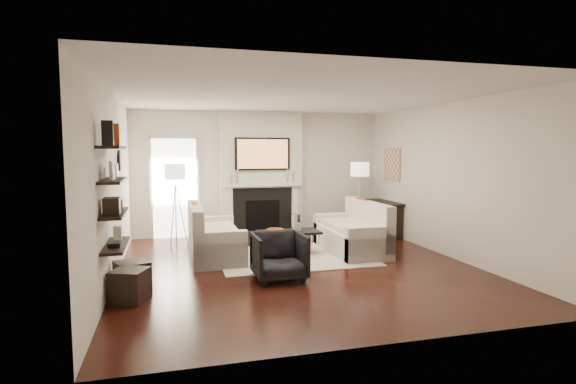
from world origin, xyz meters
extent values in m
plane|color=black|center=(0.00, 0.00, 0.00)|extent=(6.00, 6.00, 0.00)
plane|color=white|center=(0.00, 0.00, 2.70)|extent=(6.00, 6.00, 0.00)
plane|color=silver|center=(0.00, 3.00, 1.35)|extent=(5.50, 0.00, 5.50)
plane|color=silver|center=(0.00, -3.00, 1.35)|extent=(5.50, 0.00, 5.50)
plane|color=silver|center=(-2.75, 0.00, 1.35)|extent=(0.00, 6.00, 6.00)
plane|color=silver|center=(2.75, 0.00, 1.35)|extent=(0.00, 6.00, 6.00)
cube|color=silver|center=(0.00, 2.88, 1.35)|extent=(1.80, 0.25, 2.70)
cube|color=black|center=(0.00, 2.74, 0.52)|extent=(1.30, 0.02, 1.04)
cube|color=black|center=(0.00, 2.73, 0.45)|extent=(0.75, 0.02, 0.65)
cube|color=white|center=(-0.72, 2.71, 0.55)|extent=(0.12, 0.08, 1.10)
cube|color=white|center=(0.72, 2.71, 0.55)|extent=(0.12, 0.08, 1.10)
cube|color=white|center=(0.00, 2.69, 1.12)|extent=(1.70, 0.18, 0.07)
cube|color=black|center=(0.00, 2.71, 1.78)|extent=(1.20, 0.06, 0.70)
cube|color=#BF723F|center=(0.00, 2.68, 1.78)|extent=(1.10, 0.00, 0.62)
cylinder|color=silver|center=(-0.55, 2.70, 1.30)|extent=(0.04, 0.04, 0.30)
cylinder|color=silver|center=(-0.68, 2.70, 1.27)|extent=(0.04, 0.04, 0.24)
cylinder|color=silver|center=(0.55, 2.70, 1.30)|extent=(0.04, 0.04, 0.30)
cylinder|color=silver|center=(0.68, 2.70, 1.27)|extent=(0.04, 0.04, 0.24)
cube|color=white|center=(-1.85, 2.98, 1.05)|extent=(0.90, 0.02, 2.10)
cube|color=white|center=(-2.33, 2.96, 1.05)|extent=(0.06, 0.06, 2.16)
cube|color=white|center=(-1.37, 2.96, 1.05)|extent=(0.06, 0.06, 2.16)
cube|color=white|center=(-1.85, 2.96, 2.13)|extent=(1.02, 0.06, 0.06)
cube|color=beige|center=(0.10, 0.65, 0.01)|extent=(2.60, 2.00, 0.01)
cube|color=beige|center=(-1.21, 0.98, 0.21)|extent=(0.85, 1.80, 0.42)
cube|color=beige|center=(-1.55, 0.98, 0.53)|extent=(0.18, 1.80, 0.80)
cube|color=beige|center=(-1.21, 0.17, 0.30)|extent=(0.85, 0.18, 0.60)
cube|color=beige|center=(-1.21, 1.79, 0.30)|extent=(0.85, 0.18, 0.60)
cube|color=beige|center=(-1.16, 0.98, 0.47)|extent=(0.63, 1.44, 0.10)
cube|color=#A14213|center=(-1.55, 1.28, 0.73)|extent=(0.10, 0.42, 0.42)
cube|color=black|center=(-1.55, 0.68, 0.72)|extent=(0.10, 0.40, 0.40)
cube|color=beige|center=(1.24, 0.77, 0.21)|extent=(0.85, 1.80, 0.42)
cube|color=beige|center=(1.58, 0.77, 0.53)|extent=(0.18, 1.80, 0.80)
cube|color=beige|center=(1.24, -0.04, 0.30)|extent=(0.85, 0.18, 0.60)
cube|color=beige|center=(1.24, 1.58, 0.30)|extent=(0.85, 0.18, 0.60)
cube|color=beige|center=(1.19, 0.77, 0.47)|extent=(0.63, 1.44, 0.10)
cube|color=#A14213|center=(1.58, 1.07, 0.73)|extent=(0.10, 0.42, 0.42)
cube|color=black|center=(1.58, 0.47, 0.72)|extent=(0.10, 0.40, 0.40)
cube|color=black|center=(0.09, 0.87, 0.40)|extent=(1.10, 0.55, 0.04)
cylinder|color=silver|center=(-0.41, 0.65, 0.19)|extent=(0.02, 0.02, 0.38)
cylinder|color=silver|center=(0.59, 0.65, 0.19)|extent=(0.02, 0.02, 0.38)
cylinder|color=silver|center=(-0.41, 1.09, 0.19)|extent=(0.02, 0.02, 0.38)
cylinder|color=silver|center=(0.59, 1.09, 0.19)|extent=(0.02, 0.02, 0.38)
cylinder|color=white|center=(0.24, 0.87, 0.56)|extent=(0.18, 0.18, 0.31)
cylinder|color=white|center=(0.24, 0.87, 0.50)|extent=(0.10, 0.10, 0.14)
cylinder|color=#9F491A|center=(-0.16, 0.87, 0.45)|extent=(0.31, 0.31, 0.05)
imported|color=black|center=(-0.46, -0.61, 0.37)|extent=(0.73, 0.69, 0.75)
cylinder|color=silver|center=(-1.85, 2.16, 0.60)|extent=(0.02, 0.02, 1.20)
cylinder|color=white|center=(-1.85, 2.16, 1.45)|extent=(0.40, 0.40, 0.30)
cylinder|color=silver|center=(-1.74, 2.16, 0.60)|extent=(0.25, 0.02, 1.23)
cylinder|color=silver|center=(-1.91, 2.25, 0.60)|extent=(0.14, 0.22, 1.23)
cylinder|color=silver|center=(-1.91, 2.06, 0.60)|extent=(0.14, 0.22, 1.23)
cylinder|color=silver|center=(2.05, 2.22, 0.60)|extent=(0.02, 0.02, 1.20)
cylinder|color=white|center=(2.05, 2.22, 1.45)|extent=(0.40, 0.40, 0.30)
cylinder|color=silver|center=(2.16, 2.22, 0.60)|extent=(0.25, 0.02, 1.23)
cylinder|color=silver|center=(2.00, 2.32, 0.60)|extent=(0.14, 0.22, 1.23)
cylinder|color=silver|center=(1.99, 2.13, 0.60)|extent=(0.14, 0.22, 1.23)
cube|color=black|center=(2.57, 2.06, 0.73)|extent=(0.35, 1.20, 0.04)
cube|color=black|center=(2.57, 1.51, 0.35)|extent=(0.30, 0.04, 0.71)
cube|color=black|center=(2.57, 2.61, 0.35)|extent=(0.30, 0.04, 0.71)
cube|color=tan|center=(2.73, 2.05, 1.55)|extent=(0.03, 0.70, 0.70)
cube|color=black|center=(-2.62, -1.00, 0.70)|extent=(0.25, 1.00, 0.03)
cube|color=black|center=(-2.62, -1.00, 1.10)|extent=(0.25, 1.00, 0.04)
cube|color=black|center=(-2.62, -1.00, 1.50)|extent=(0.25, 1.00, 0.04)
cube|color=black|center=(-2.62, -1.00, 1.90)|extent=(0.25, 1.00, 0.04)
cube|color=black|center=(-2.62, -1.38, 2.06)|extent=(0.12, 0.10, 0.28)
cube|color=#A14213|center=(-2.62, -0.74, 2.06)|extent=(0.12, 0.10, 0.28)
cube|color=white|center=(-2.62, -1.07, 1.63)|extent=(0.04, 0.30, 0.22)
cube|color=black|center=(-2.62, -0.70, 1.61)|extent=(0.04, 0.22, 0.18)
cube|color=black|center=(-2.62, -1.24, 1.22)|extent=(0.18, 0.25, 0.20)
cube|color=black|center=(-2.62, -0.76, 1.18)|extent=(0.15, 0.12, 0.12)
cube|color=black|center=(-2.62, -1.13, 0.74)|extent=(0.14, 0.20, 0.05)
cube|color=white|center=(-2.62, -0.74, 0.81)|extent=(0.10, 0.10, 0.18)
cylinder|color=black|center=(-2.73, 0.90, 1.70)|extent=(0.04, 0.34, 0.34)
cylinder|color=white|center=(-2.71, 0.90, 1.70)|extent=(0.01, 0.29, 0.29)
cube|color=black|center=(-2.47, -0.63, 0.20)|extent=(0.52, 0.52, 0.40)
cube|color=black|center=(-2.47, -1.05, 0.20)|extent=(0.52, 0.52, 0.40)
camera|label=1|loc=(-1.98, -6.78, 1.87)|focal=28.00mm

